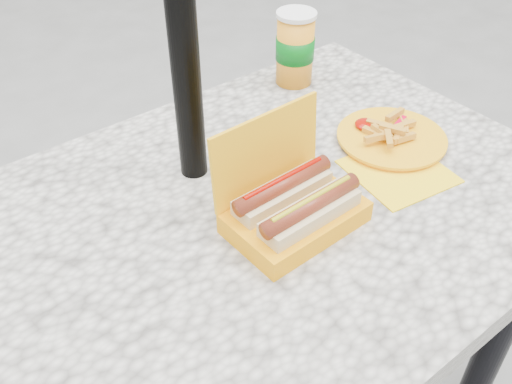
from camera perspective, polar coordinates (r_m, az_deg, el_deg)
picnic_table at (r=1.06m, az=-0.98°, el=-6.67°), size 1.20×0.80×0.75m
hotdog_box at (r=0.94m, az=3.78°, el=-1.42°), size 0.23×0.16×0.18m
fries_plate at (r=1.18m, az=13.37°, el=5.16°), size 0.27×0.28×0.04m
soda_cup at (r=1.34m, az=3.92°, el=14.17°), size 0.09×0.09×0.17m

